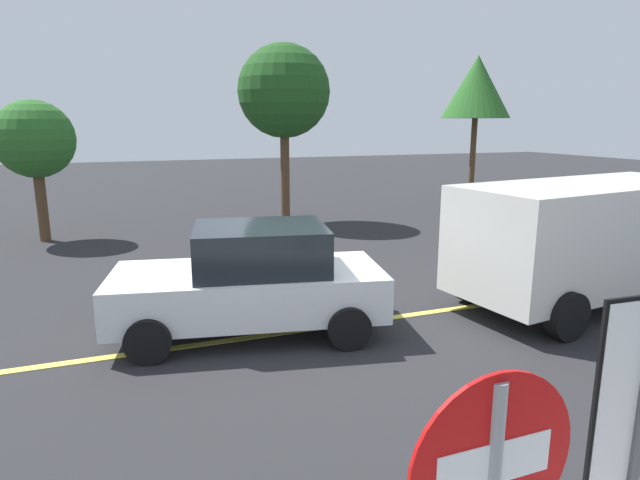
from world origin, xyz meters
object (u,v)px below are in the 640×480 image
(car_white_mid_road, at_px, (252,280))
(tree_left_verge, at_px, (284,92))
(tree_right_verge, at_px, (35,140))
(tree_centre_verge, at_px, (477,88))
(speed_limit_sign, at_px, (633,449))
(white_van, at_px, (588,235))

(car_white_mid_road, bearing_deg, tree_left_verge, 69.97)
(tree_right_verge, bearing_deg, tree_centre_verge, 2.08)
(car_white_mid_road, distance_m, tree_right_verge, 9.50)
(speed_limit_sign, height_order, tree_right_verge, tree_right_verge)
(white_van, height_order, tree_left_verge, tree_left_verge)
(white_van, xyz_separation_m, tree_right_verge, (-9.83, 9.22, 1.49))
(car_white_mid_road, relative_size, tree_centre_verge, 0.79)
(speed_limit_sign, distance_m, white_van, 7.91)
(white_van, xyz_separation_m, tree_centre_verge, (4.56, 9.74, 3.16))
(speed_limit_sign, height_order, tree_centre_verge, tree_centre_verge)
(speed_limit_sign, distance_m, car_white_mid_road, 6.37)
(car_white_mid_road, bearing_deg, tree_centre_verge, 40.50)
(white_van, bearing_deg, tree_centre_verge, 64.92)
(speed_limit_sign, relative_size, tree_centre_verge, 0.45)
(car_white_mid_road, bearing_deg, speed_limit_sign, -86.92)
(tree_left_verge, relative_size, tree_centre_verge, 1.01)
(car_white_mid_road, distance_m, tree_left_verge, 9.97)
(speed_limit_sign, distance_m, tree_centre_verge, 18.56)
(tree_left_verge, xyz_separation_m, tree_right_verge, (-7.08, -0.36, -1.39))
(speed_limit_sign, bearing_deg, car_white_mid_road, 93.08)
(tree_left_verge, bearing_deg, car_white_mid_road, -110.03)
(tree_centre_verge, bearing_deg, tree_right_verge, -177.92)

